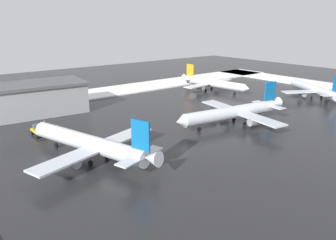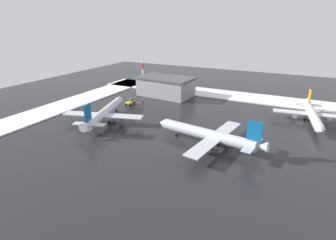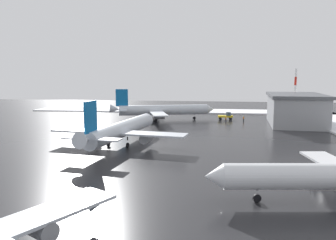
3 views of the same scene
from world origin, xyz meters
The scene contains 9 objects.
ground_plane centered at (0.00, 0.00, 0.00)m, with size 240.00×240.00×0.00m, color #232326.
snow_bank_right centered at (67.00, 0.00, 0.22)m, with size 14.00×116.00×0.43m, color white.
airplane_foreground_jet centered at (40.13, 2.97, 3.28)m, with size 27.52×32.68×9.92m.
airplane_distant_tail centered at (1.92, 5.09, 3.27)m, with size 33.29×27.76×9.90m.
pushback_tug centered at (43.63, -17.37, 1.28)m, with size 2.47×4.69×2.50m.
ground_crew_near_tug centered at (40.50, -22.52, 0.97)m, with size 0.36×0.36×1.71m.
ground_crew_mid_apron centered at (39.21, -17.09, 0.97)m, with size 0.36×0.36×1.71m.
antenna_mast centered at (51.15, -39.81, 8.17)m, with size 0.70×0.70×16.35m.
cargo_hangar centered at (36.83, -36.71, 4.44)m, with size 26.24×17.17×8.80m.
Camera 3 is at (-61.26, -12.84, 13.99)m, focal length 35.00 mm.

